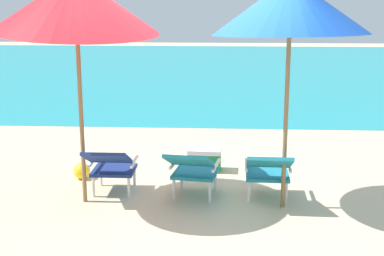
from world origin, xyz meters
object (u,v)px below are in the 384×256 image
object	(u,v)px
lounge_chair_right	(268,169)
beach_umbrella_right	(290,6)
beach_ball	(82,171)
lounge_chair_left	(111,165)
lounge_chair_center	(192,168)
cooler_box	(205,159)
beach_umbrella_left	(76,3)

from	to	relation	value
lounge_chair_right	beach_umbrella_right	world-z (taller)	beach_umbrella_right
lounge_chair_right	beach_umbrella_right	size ratio (longest dim) A/B	0.34
lounge_chair_right	beach_ball	xyz separation A→B (m)	(-2.44, 0.71, -0.29)
lounge_chair_left	lounge_chair_center	xyz separation A→B (m)	(1.00, -0.07, 0.00)
beach_umbrella_right	cooler_box	distance (m)	2.71
beach_umbrella_right	beach_umbrella_left	bearing A→B (deg)	179.03
beach_umbrella_left	beach_umbrella_right	xyz separation A→B (m)	(2.36, -0.04, -0.03)
beach_umbrella_left	cooler_box	distance (m)	2.89
beach_umbrella_right	beach_ball	distance (m)	3.52
beach_umbrella_left	cooler_box	world-z (taller)	beach_umbrella_left
beach_umbrella_left	beach_ball	size ratio (longest dim) A/B	12.31
lounge_chair_center	lounge_chair_right	distance (m)	0.90
lounge_chair_center	cooler_box	world-z (taller)	lounge_chair_center
beach_umbrella_right	beach_ball	bearing A→B (deg)	161.38
lounge_chair_left	beach_umbrella_right	distance (m)	2.82
lounge_chair_right	beach_ball	bearing A→B (deg)	163.73
cooler_box	beach_umbrella_right	bearing A→B (deg)	-54.52
lounge_chair_left	beach_ball	xyz separation A→B (m)	(-0.54, 0.64, -0.29)
cooler_box	lounge_chair_right	bearing A→B (deg)	-56.07
beach_ball	lounge_chair_right	bearing A→B (deg)	-16.27
lounge_chair_left	cooler_box	size ratio (longest dim) A/B	1.79
lounge_chair_center	cooler_box	size ratio (longest dim) A/B	1.93
beach_umbrella_left	beach_ball	bearing A→B (deg)	106.62
lounge_chair_center	beach_ball	xyz separation A→B (m)	(-1.54, 0.71, -0.29)
beach_umbrella_right	cooler_box	world-z (taller)	beach_umbrella_right
beach_umbrella_left	beach_ball	xyz separation A→B (m)	(-0.25, 0.84, -2.22)
lounge_chair_center	beach_ball	bearing A→B (deg)	155.35
beach_ball	lounge_chair_center	bearing A→B (deg)	-24.65
beach_umbrella_right	cooler_box	xyz separation A→B (m)	(-0.96, 1.35, -2.14)
beach_ball	lounge_chair_left	bearing A→B (deg)	-49.89
lounge_chair_center	cooler_box	bearing A→B (deg)	84.79
lounge_chair_right	beach_umbrella_right	bearing A→B (deg)	-45.03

